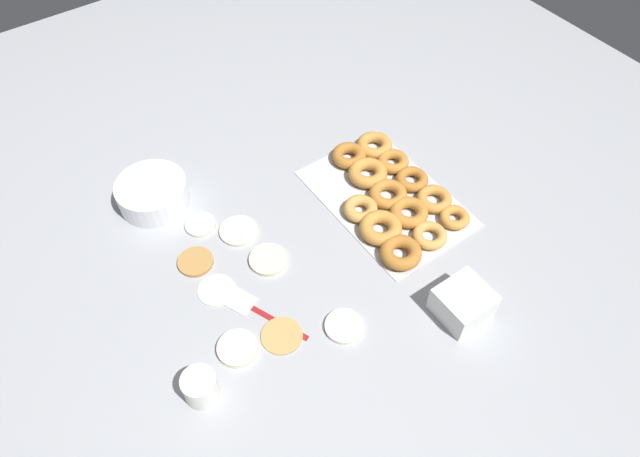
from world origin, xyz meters
TOP-DOWN VIEW (x-y plane):
  - ground_plane at (0.00, 0.00)m, footprint 3.00×3.00m
  - pancake_0 at (-0.15, 0.24)m, footprint 0.10×0.10m
  - pancake_1 at (0.02, 0.20)m, footprint 0.10×0.10m
  - pancake_2 at (0.13, 0.20)m, footprint 0.09×0.09m
  - pancake_3 at (-0.18, 0.14)m, footprint 0.10×0.10m
  - pancake_4 at (-0.25, 0.00)m, footprint 0.09×0.09m
  - pancake_5 at (0.02, 0.04)m, footprint 0.10×0.10m
  - pancake_6 at (0.15, 0.06)m, footprint 0.10×0.10m
  - pancake_7 at (0.23, 0.14)m, footprint 0.08×0.08m
  - donut_tray at (0.00, -0.35)m, footprint 0.48×0.32m
  - batter_bowl at (0.38, 0.20)m, footprint 0.20×0.20m
  - container_stack at (-0.38, -0.26)m, footprint 0.12×0.12m
  - paper_cup at (-0.20, 0.36)m, footprint 0.08×0.08m
  - spatula at (-0.05, 0.17)m, footprint 0.29×0.15m

SIDE VIEW (x-z plane):
  - ground_plane at x=0.00m, z-range 0.00..0.00m
  - spatula at x=-0.05m, z-range 0.00..0.01m
  - pancake_1 at x=0.02m, z-range 0.00..0.01m
  - pancake_3 at x=-0.18m, z-range 0.00..0.01m
  - pancake_2 at x=0.13m, z-range 0.00..0.01m
  - pancake_6 at x=0.15m, z-range 0.00..0.01m
  - pancake_7 at x=0.23m, z-range 0.00..0.01m
  - pancake_4 at x=-0.25m, z-range 0.00..0.01m
  - pancake_5 at x=0.02m, z-range 0.00..0.01m
  - pancake_0 at x=-0.15m, z-range 0.00..0.02m
  - donut_tray at x=0.00m, z-range 0.00..0.04m
  - batter_bowl at x=0.38m, z-range 0.00..0.07m
  - paper_cup at x=-0.20m, z-range 0.00..0.08m
  - container_stack at x=-0.38m, z-range 0.00..0.08m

